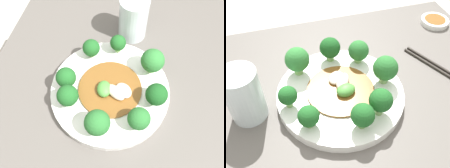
{
  "view_description": "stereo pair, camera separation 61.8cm",
  "coord_description": "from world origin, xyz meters",
  "views": [
    {
      "loc": [
        -0.29,
        -0.08,
        1.29
      ],
      "look_at": [
        0.0,
        -0.0,
        0.75
      ],
      "focal_mm": 42.0,
      "sensor_mm": 36.0,
      "label": 1
    },
    {
      "loc": [
        0.12,
        0.37,
        1.17
      ],
      "look_at": [
        0.0,
        -0.0,
        0.75
      ],
      "focal_mm": 42.0,
      "sensor_mm": 36.0,
      "label": 2
    }
  ],
  "objects": [
    {
      "name": "stirfry_center",
      "position": [
        -0.0,
        -0.01,
        0.74
      ],
      "size": [
        0.15,
        0.15,
        0.02
      ],
      "color": "brown",
      "rests_on": "plate"
    },
    {
      "name": "broccoli_west",
      "position": [
        -0.1,
        -0.0,
        0.77
      ],
      "size": [
        0.06,
        0.06,
        0.07
      ],
      "color": "#89B76B",
      "rests_on": "plate"
    },
    {
      "name": "drinking_glass",
      "position": [
        0.2,
        -0.01,
        0.77
      ],
      "size": [
        0.08,
        0.08,
        0.12
      ],
      "color": "silver",
      "rests_on": "table"
    },
    {
      "name": "chopsticks",
      "position": [
        -0.27,
        -0.02,
        0.71
      ],
      "size": [
        0.1,
        0.2,
        0.01
      ],
      "color": "#2D2823",
      "rests_on": "table"
    },
    {
      "name": "table",
      "position": [
        0.0,
        0.0,
        0.35
      ],
      "size": [
        0.88,
        0.64,
        0.71
      ],
      "color": "#5B5651",
      "rests_on": "ground_plane"
    },
    {
      "name": "plate",
      "position": [
        0.0,
        -0.0,
        0.72
      ],
      "size": [
        0.29,
        0.29,
        0.02
      ],
      "color": "white",
      "rests_on": "table"
    },
    {
      "name": "broccoli_north",
      "position": [
        -0.01,
        0.1,
        0.76
      ],
      "size": [
        0.05,
        0.05,
        0.06
      ],
      "color": "#7AAD5B",
      "rests_on": "plate"
    },
    {
      "name": "broccoli_northwest",
      "position": [
        -0.06,
        0.08,
        0.77
      ],
      "size": [
        0.05,
        0.05,
        0.06
      ],
      "color": "#89B76B",
      "rests_on": "plate"
    },
    {
      "name": "broccoli_east",
      "position": [
        0.12,
        0.01,
        0.76
      ],
      "size": [
        0.04,
        0.04,
        0.05
      ],
      "color": "#7AAD5B",
      "rests_on": "plate"
    },
    {
      "name": "broccoli_southwest",
      "position": [
        -0.07,
        -0.08,
        0.76
      ],
      "size": [
        0.05,
        0.05,
        0.06
      ],
      "color": "#89B76B",
      "rests_on": "plate"
    },
    {
      "name": "broccoli_southeast",
      "position": [
        0.08,
        -0.08,
        0.77
      ],
      "size": [
        0.06,
        0.06,
        0.07
      ],
      "color": "#7AAD5B",
      "rests_on": "plate"
    },
    {
      "name": "broccoli_northeast",
      "position": [
        0.09,
        0.07,
        0.76
      ],
      "size": [
        0.04,
        0.04,
        0.05
      ],
      "color": "#7AAD5B",
      "rests_on": "plate"
    },
    {
      "name": "sauce_dish",
      "position": [
        -0.37,
        -0.2,
        0.72
      ],
      "size": [
        0.08,
        0.08,
        0.02
      ],
      "color": "white",
      "rests_on": "table"
    },
    {
      "name": "broccoli_south",
      "position": [
        -0.01,
        -0.11,
        0.77
      ],
      "size": [
        0.05,
        0.05,
        0.06
      ],
      "color": "#7AAD5B",
      "rests_on": "plate"
    }
  ]
}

